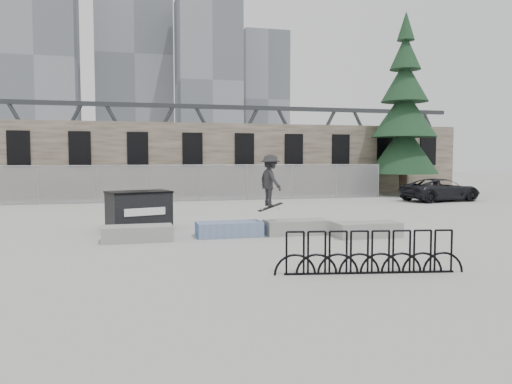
% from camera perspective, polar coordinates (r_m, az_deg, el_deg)
% --- Properties ---
extents(ground, '(120.00, 120.00, 0.00)m').
position_cam_1_polar(ground, '(15.67, -0.27, -4.93)').
color(ground, '#A3A39E').
rests_on(ground, ground).
extents(stone_wall, '(36.00, 2.58, 4.50)m').
position_cam_1_polar(stone_wall, '(31.48, -7.54, 3.64)').
color(stone_wall, brown).
rests_on(stone_wall, ground).
extents(chainlink_fence, '(22.06, 0.06, 2.02)m').
position_cam_1_polar(chainlink_fence, '(27.80, -6.59, 1.10)').
color(chainlink_fence, gray).
rests_on(chainlink_fence, ground).
extents(planter_far_left, '(2.00, 0.90, 0.45)m').
position_cam_1_polar(planter_far_left, '(14.89, -13.39, -4.55)').
color(planter_far_left, gray).
rests_on(planter_far_left, ground).
extents(planter_center_left, '(2.00, 0.90, 0.45)m').
position_cam_1_polar(planter_center_left, '(15.37, -3.10, -4.19)').
color(planter_center_left, '#365CA3').
rests_on(planter_center_left, ground).
extents(planter_center_right, '(2.00, 0.90, 0.45)m').
position_cam_1_polar(planter_center_right, '(15.85, 4.64, -3.94)').
color(planter_center_right, gray).
rests_on(planter_center_right, ground).
extents(planter_offset, '(2.00, 0.90, 0.45)m').
position_cam_1_polar(planter_offset, '(15.64, 12.57, -4.13)').
color(planter_offset, gray).
rests_on(planter_offset, ground).
extents(dumpster, '(2.27, 1.76, 1.31)m').
position_cam_1_polar(dumpster, '(16.99, -13.23, -2.08)').
color(dumpster, black).
rests_on(dumpster, ground).
extents(bike_rack, '(3.98, 0.77, 0.90)m').
position_cam_1_polar(bike_rack, '(10.73, 12.89, -6.80)').
color(bike_rack, black).
rests_on(bike_rack, ground).
extents(spruce_tree, '(4.31, 4.31, 11.50)m').
position_cam_1_polar(spruce_tree, '(33.07, 16.58, 8.07)').
color(spruce_tree, '#38281E').
rests_on(spruce_tree, ground).
extents(skyline_towers, '(58.00, 28.00, 48.00)m').
position_cam_1_polar(skyline_towers, '(110.39, -13.16, 13.47)').
color(skyline_towers, slate).
rests_on(skyline_towers, ground).
extents(truss_bridge, '(70.00, 3.00, 9.80)m').
position_cam_1_polar(truss_bridge, '(71.37, -3.31, 5.36)').
color(truss_bridge, '#2D3033').
rests_on(truss_bridge, ground).
extents(suv, '(4.77, 2.72, 1.25)m').
position_cam_1_polar(suv, '(29.47, 20.35, 0.24)').
color(suv, black).
rests_on(suv, ground).
extents(skateboarder, '(0.83, 1.14, 1.74)m').
position_cam_1_polar(skateboarder, '(15.29, 1.66, 1.32)').
color(skateboarder, '#242326').
rests_on(skateboarder, ground).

